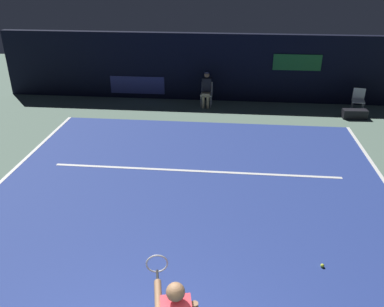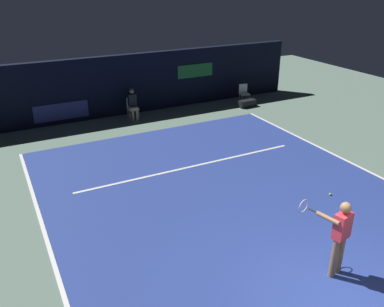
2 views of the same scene
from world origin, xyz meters
name	(u,v)px [view 1 (image 1 of 2)]	position (x,y,z in m)	size (l,w,h in m)	color
ground_plane	(187,213)	(0.00, 4.52, 0.00)	(31.56, 31.56, 0.00)	slate
court_surface	(187,212)	(0.00, 4.52, 0.01)	(9.74, 11.04, 0.01)	navy
line_service	(195,171)	(0.00, 6.45, 0.01)	(7.60, 0.10, 0.01)	white
back_wall	(210,67)	(0.00, 12.68, 1.30)	(16.56, 0.33, 2.60)	black
line_judge_on_chair	(206,89)	(-0.06, 11.79, 0.69)	(0.46, 0.54, 1.32)	white
courtside_chair_near	(358,99)	(5.52, 11.66, 0.50)	(0.51, 0.49, 0.88)	white
tennis_ball	(322,266)	(2.64, 3.02, 0.05)	(0.07, 0.07, 0.07)	#CCE033
equipment_bag	(355,114)	(5.27, 10.99, 0.16)	(0.84, 0.32, 0.32)	black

